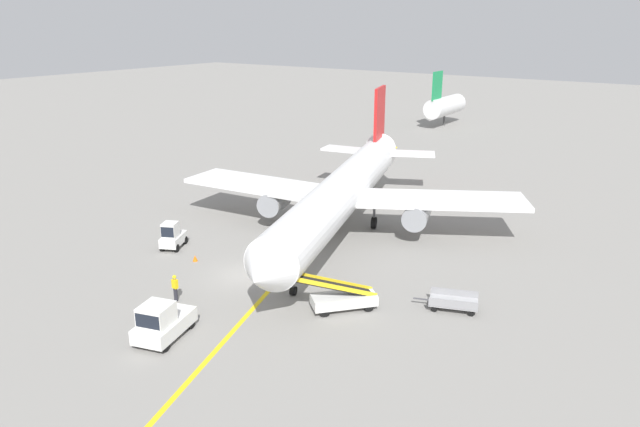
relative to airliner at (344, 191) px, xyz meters
The scene contains 11 objects.
ground_plane 11.51m from the airliner, 93.99° to the right, with size 300.00×300.00×0.00m, color gray.
taxi_line_yellow 6.87m from the airliner, 88.39° to the right, with size 0.30×80.00×0.01m, color yellow.
airliner is the anchor object (origin of this frame).
pushback_tug 19.83m from the airliner, 86.51° to the right, with size 2.82×3.99×2.20m.
baggage_tug_near_wing 13.61m from the airliner, 129.17° to the right, with size 2.22×2.73×2.10m.
belt_loader_forward_hold 13.67m from the airliner, 57.62° to the right, with size 4.23×4.59×2.59m.
baggage_cart_loaded 14.98m from the airliner, 31.13° to the right, with size 3.80×2.42×0.94m.
ground_crew_marshaller 16.47m from the airliner, 95.81° to the right, with size 0.36×0.24×1.70m.
safety_cone_nose_left 12.77m from the airliner, 115.20° to the right, with size 0.36×0.36×0.44m, color orange.
safety_cone_nose_right 11.31m from the airliner, 151.67° to the left, with size 0.36×0.36×0.44m, color orange.
distant_aircraft_far_left 53.27m from the airliner, 105.01° to the left, with size 3.00×10.10×8.80m.
Camera 1 is at (24.67, -26.57, 16.21)m, focal length 32.90 mm.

